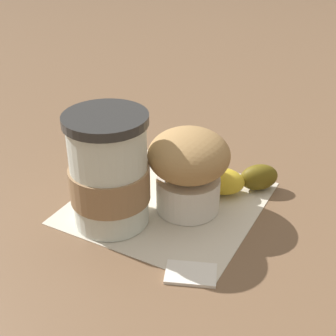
{
  "coord_description": "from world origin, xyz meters",
  "views": [
    {
      "loc": [
        -0.45,
        -0.12,
        0.32
      ],
      "look_at": [
        0.0,
        0.0,
        0.05
      ],
      "focal_mm": 50.0,
      "sensor_mm": 36.0,
      "label": 1
    }
  ],
  "objects": [
    {
      "name": "sugar_packet",
      "position": [
        -0.12,
        -0.05,
        0.0
      ],
      "size": [
        0.04,
        0.05,
        0.01
      ],
      "primitive_type": "cube",
      "rotation": [
        0.0,
        0.0,
        4.84
      ],
      "color": "white",
      "rests_on": "ground_plane"
    },
    {
      "name": "coffee_cup",
      "position": [
        -0.05,
        0.05,
        0.06
      ],
      "size": [
        0.09,
        0.09,
        0.13
      ],
      "color": "silver",
      "rests_on": "paper_napkin"
    },
    {
      "name": "banana",
      "position": [
        0.04,
        -0.06,
        0.02
      ],
      "size": [
        0.07,
        0.15,
        0.03
      ],
      "color": "gold",
      "rests_on": "paper_napkin"
    },
    {
      "name": "muffin",
      "position": [
        -0.01,
        -0.03,
        0.06
      ],
      "size": [
        0.09,
        0.09,
        0.1
      ],
      "color": "white",
      "rests_on": "paper_napkin"
    },
    {
      "name": "ground_plane",
      "position": [
        0.0,
        0.0,
        0.0
      ],
      "size": [
        3.0,
        3.0,
        0.0
      ],
      "primitive_type": "plane",
      "color": "brown"
    },
    {
      "name": "paper_napkin",
      "position": [
        0.0,
        0.0,
        0.0
      ],
      "size": [
        0.25,
        0.25,
        0.0
      ],
      "primitive_type": "cube",
      "rotation": [
        0.0,
        0.0,
        -0.24
      ],
      "color": "beige",
      "rests_on": "ground_plane"
    }
  ]
}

